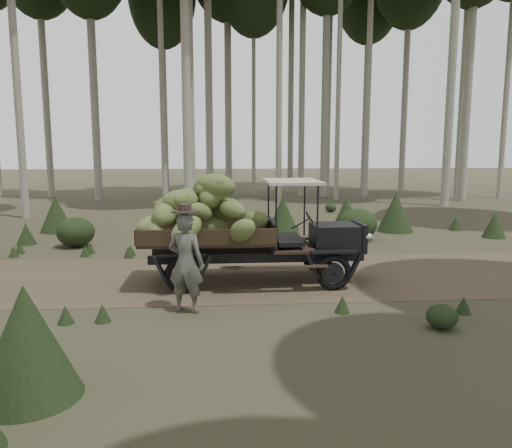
{
  "coord_description": "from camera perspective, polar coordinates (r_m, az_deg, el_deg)",
  "views": [
    {
      "loc": [
        0.6,
        -10.61,
        2.78
      ],
      "look_at": [
        1.36,
        -0.43,
        1.24
      ],
      "focal_mm": 35.0,
      "sensor_mm": 36.0,
      "label": 1
    }
  ],
  "objects": [
    {
      "name": "ground",
      "position": [
        10.98,
        -7.3,
        -6.13
      ],
      "size": [
        120.0,
        120.0,
        0.0
      ],
      "primitive_type": "plane",
      "color": "#473D2B",
      "rests_on": "ground"
    },
    {
      "name": "dirt_track",
      "position": [
        10.98,
        -7.3,
        -6.11
      ],
      "size": [
        70.0,
        4.0,
        0.01
      ],
      "primitive_type": "cube",
      "color": "brown",
      "rests_on": "ground"
    },
    {
      "name": "banana_truck",
      "position": [
        10.23,
        -3.88,
        0.66
      ],
      "size": [
        4.87,
        2.23,
        2.36
      ],
      "rotation": [
        0.0,
        0.0,
        0.01
      ],
      "color": "black",
      "rests_on": "ground"
    },
    {
      "name": "farmer",
      "position": [
        8.57,
        -8.02,
        -4.26
      ],
      "size": [
        0.72,
        0.59,
        1.87
      ],
      "rotation": [
        0.0,
        0.0,
        2.83
      ],
      "color": "#504F49",
      "rests_on": "ground"
    },
    {
      "name": "undergrowth",
      "position": [
        9.99,
        -12.31,
        -4.49
      ],
      "size": [
        24.43,
        24.18,
        1.34
      ],
      "color": "#233319",
      "rests_on": "ground"
    }
  ]
}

